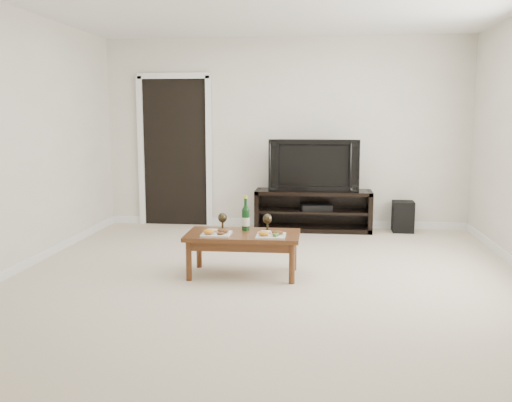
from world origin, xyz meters
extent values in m
plane|color=beige|center=(0.00, 0.00, 0.00)|extent=(5.50, 5.50, 0.00)
cube|color=beige|center=(0.00, 2.77, 1.30)|extent=(5.00, 0.04, 2.60)
cube|color=black|center=(-1.55, 2.73, 1.02)|extent=(0.90, 0.02, 2.05)
cube|color=black|center=(0.41, 2.50, 0.28)|extent=(1.56, 0.45, 0.55)
imported|color=black|center=(0.41, 2.50, 0.89)|extent=(1.19, 0.16, 0.69)
cube|color=black|center=(0.44, 2.48, 0.33)|extent=(0.44, 0.36, 0.08)
cube|color=black|center=(1.60, 2.54, 0.21)|extent=(0.28, 0.28, 0.41)
cube|color=brown|center=(-0.25, 0.23, 0.21)|extent=(1.10, 0.60, 0.42)
cube|color=white|center=(-0.49, 0.12, 0.45)|extent=(0.27, 0.27, 0.07)
cube|color=white|center=(0.04, 0.10, 0.45)|extent=(0.27, 0.27, 0.07)
cylinder|color=#0E3614|center=(-0.24, 0.37, 0.59)|extent=(0.07, 0.07, 0.35)
camera|label=1|loc=(0.47, -5.15, 1.56)|focal=40.00mm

